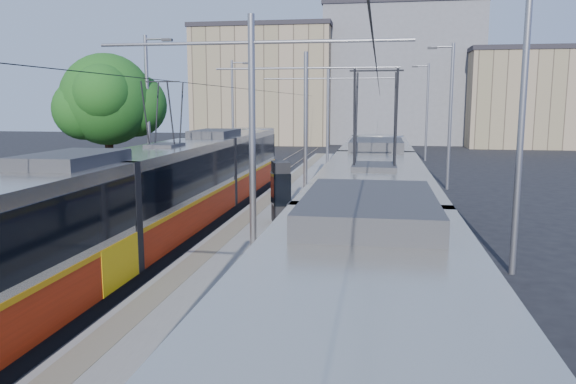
# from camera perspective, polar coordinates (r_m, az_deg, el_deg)

# --- Properties ---
(platform) EXTENTS (4.00, 50.00, 0.30)m
(platform) POSITION_cam_1_polar(r_m,az_deg,el_deg) (25.85, 0.89, -1.31)
(platform) COLOR gray
(platform) RESTS_ON ground
(tactile_strip_left) EXTENTS (0.70, 50.00, 0.01)m
(tactile_strip_left) POSITION_cam_1_polar(r_m,az_deg,el_deg) (26.07, -2.26, -0.88)
(tactile_strip_left) COLOR gray
(tactile_strip_left) RESTS_ON platform
(tactile_strip_right) EXTENTS (0.70, 50.00, 0.01)m
(tactile_strip_right) POSITION_cam_1_polar(r_m,az_deg,el_deg) (25.65, 4.10, -1.06)
(tactile_strip_right) COLOR gray
(tactile_strip_right) RESTS_ON platform
(rails) EXTENTS (8.71, 70.00, 0.03)m
(rails) POSITION_cam_1_polar(r_m,az_deg,el_deg) (25.87, 0.89, -1.60)
(rails) COLOR gray
(rails) RESTS_ON ground
(tram_left) EXTENTS (2.43, 29.71, 5.50)m
(tram_left) POSITION_cam_1_polar(r_m,az_deg,el_deg) (20.01, -12.25, -0.03)
(tram_left) COLOR black
(tram_left) RESTS_ON ground
(tram_right) EXTENTS (2.43, 28.37, 5.50)m
(tram_right) POSITION_cam_1_polar(r_m,az_deg,el_deg) (13.26, 8.60, -3.82)
(tram_right) COLOR black
(tram_right) RESTS_ON ground
(catenary) EXTENTS (9.20, 70.00, 7.00)m
(catenary) POSITION_cam_1_polar(r_m,az_deg,el_deg) (22.62, -0.15, 8.36)
(catenary) COLOR gray
(catenary) RESTS_ON platform
(street_lamps) EXTENTS (15.18, 38.22, 8.00)m
(street_lamps) POSITION_cam_1_polar(r_m,az_deg,el_deg) (29.40, 2.06, 7.84)
(street_lamps) COLOR gray
(street_lamps) RESTS_ON ground
(shelter) EXTENTS (0.93, 1.20, 2.32)m
(shelter) POSITION_cam_1_polar(r_m,az_deg,el_deg) (21.15, -0.75, 0.13)
(shelter) COLOR black
(shelter) RESTS_ON platform
(tree) EXTENTS (4.96, 4.58, 7.20)m
(tree) POSITION_cam_1_polar(r_m,az_deg,el_deg) (29.45, -17.23, 8.79)
(tree) COLOR #382314
(tree) RESTS_ON ground
(building_left) EXTENTS (16.32, 12.24, 13.75)m
(building_left) POSITION_cam_1_polar(r_m,az_deg,el_deg) (69.55, -2.11, 10.74)
(building_left) COLOR gray
(building_left) RESTS_ON ground
(building_centre) EXTENTS (18.36, 14.28, 16.29)m
(building_centre) POSITION_cam_1_polar(r_m,az_deg,el_deg) (72.27, 11.34, 11.52)
(building_centre) COLOR slate
(building_centre) RESTS_ON ground
(building_right) EXTENTS (14.28, 10.20, 10.67)m
(building_right) POSITION_cam_1_polar(r_m,az_deg,el_deg) (68.13, 23.42, 8.75)
(building_right) COLOR gray
(building_right) RESTS_ON ground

